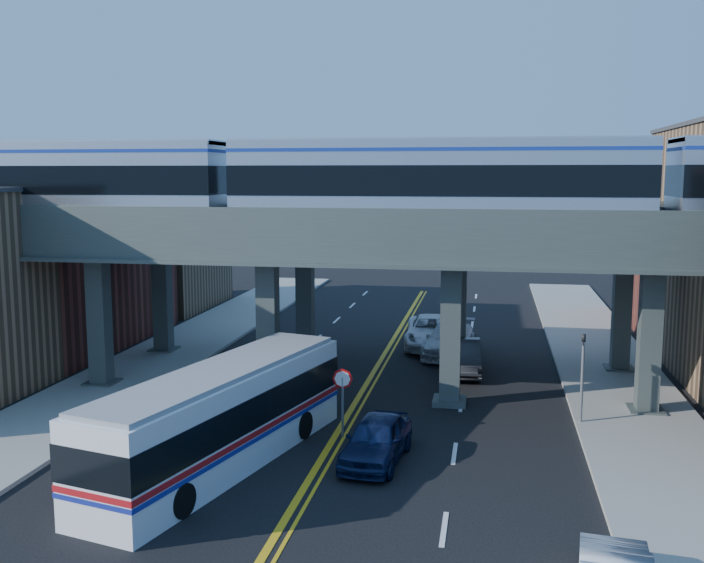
{
  "coord_description": "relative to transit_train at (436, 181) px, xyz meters",
  "views": [
    {
      "loc": [
        5.6,
        -24.69,
        9.8
      ],
      "look_at": [
        -0.08,
        7.13,
        5.31
      ],
      "focal_mm": 40.0,
      "sensor_mm": 36.0,
      "label": 1
    }
  ],
  "objects": [
    {
      "name": "ground",
      "position": [
        -3.3,
        -8.0,
        -9.48
      ],
      "size": [
        120.0,
        120.0,
        0.0
      ],
      "primitive_type": "plane",
      "color": "black",
      "rests_on": "ground"
    },
    {
      "name": "sidewalk_west",
      "position": [
        -14.8,
        2.0,
        -9.4
      ],
      "size": [
        5.0,
        70.0,
        0.16
      ],
      "primitive_type": "cube",
      "color": "gray",
      "rests_on": "ground"
    },
    {
      "name": "sidewalk_east",
      "position": [
        8.2,
        2.0,
        -9.4
      ],
      "size": [
        5.0,
        70.0,
        0.16
      ],
      "primitive_type": "cube",
      "color": "gray",
      "rests_on": "ground"
    },
    {
      "name": "building_west_b",
      "position": [
        -21.8,
        8.0,
        -3.98
      ],
      "size": [
        8.0,
        14.0,
        11.0
      ],
      "primitive_type": "cube",
      "color": "brown",
      "rests_on": "ground"
    },
    {
      "name": "building_west_c",
      "position": [
        -21.8,
        21.0,
        -5.48
      ],
      "size": [
        8.0,
        10.0,
        8.0
      ],
      "primitive_type": "cube",
      "color": "olive",
      "rests_on": "ground"
    },
    {
      "name": "building_east_c",
      "position": [
        15.2,
        21.0,
        -4.98
      ],
      "size": [
        8.0,
        10.0,
        9.0
      ],
      "primitive_type": "cube",
      "color": "brown",
      "rests_on": "ground"
    },
    {
      "name": "elevated_viaduct_near",
      "position": [
        -3.3,
        0.0,
        -3.01
      ],
      "size": [
        52.0,
        3.6,
        7.4
      ],
      "color": "#3E4846",
      "rests_on": "ground"
    },
    {
      "name": "elevated_viaduct_far",
      "position": [
        -3.3,
        7.0,
        -3.01
      ],
      "size": [
        52.0,
        3.6,
        7.4
      ],
      "color": "#3E4846",
      "rests_on": "ground"
    },
    {
      "name": "transit_train",
      "position": [
        0.0,
        0.0,
        0.0
      ],
      "size": [
        52.56,
        3.3,
        3.85
      ],
      "color": "black",
      "rests_on": "elevated_viaduct_near"
    },
    {
      "name": "stop_sign",
      "position": [
        -3.0,
        -5.0,
        -7.72
      ],
      "size": [
        0.76,
        0.09,
        2.63
      ],
      "color": "slate",
      "rests_on": "ground"
    },
    {
      "name": "traffic_signal",
      "position": [
        5.9,
        -2.0,
        -7.18
      ],
      "size": [
        0.15,
        0.18,
        4.1
      ],
      "color": "slate",
      "rests_on": "ground"
    },
    {
      "name": "transit_bus",
      "position": [
        -6.49,
        -8.45,
        -7.84
      ],
      "size": [
        5.7,
        12.69,
        3.19
      ],
      "rotation": [
        0.0,
        0.0,
        1.32
      ],
      "color": "white",
      "rests_on": "ground"
    },
    {
      "name": "car_lane_a",
      "position": [
        -1.41,
        -7.22,
        -8.7
      ],
      "size": [
        2.3,
        4.74,
        1.56
      ],
      "primitive_type": "imported",
      "rotation": [
        0.0,
        0.0,
        -0.1
      ],
      "color": "#111B3E",
      "rests_on": "ground"
    },
    {
      "name": "car_lane_b",
      "position": [
        1.04,
        5.44,
        -8.67
      ],
      "size": [
        2.0,
        5.0,
        1.62
      ],
      "primitive_type": "imported",
      "rotation": [
        0.0,
        0.0,
        0.06
      ],
      "color": "#2B2B2D",
      "rests_on": "ground"
    },
    {
      "name": "car_lane_c",
      "position": [
        -0.9,
        11.0,
        -8.61
      ],
      "size": [
        3.23,
        6.42,
        1.74
      ],
      "primitive_type": "imported",
      "rotation": [
        0.0,
        0.0,
        0.05
      ],
      "color": "silver",
      "rests_on": "ground"
    },
    {
      "name": "car_lane_d",
      "position": [
        0.18,
        9.14,
        -8.64
      ],
      "size": [
        2.96,
        5.99,
        1.67
      ],
      "primitive_type": "imported",
      "rotation": [
        0.0,
        0.0,
        -0.11
      ],
      "color": "#BAB9BF",
      "rests_on": "ground"
    }
  ]
}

